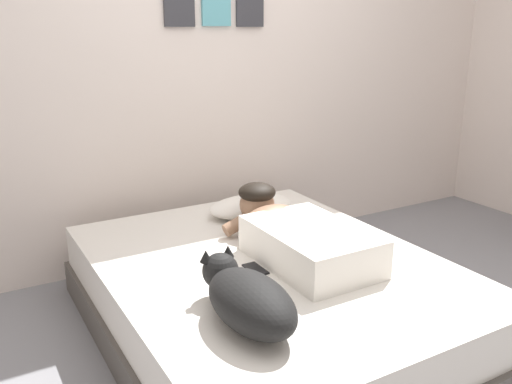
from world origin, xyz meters
The scene contains 8 objects.
ground_plane centered at (0.00, 0.00, 0.00)m, with size 13.39×13.39×0.00m, color gray.
back_wall centered at (0.00, 1.38, 1.25)m, with size 4.69×0.12×2.50m.
bed centered at (-0.29, 0.21, 0.19)m, with size 1.54×1.96×0.39m.
pillow centered at (-0.04, 0.83, 0.45)m, with size 0.52×0.32×0.11m, color white.
person_lying centered at (-0.14, 0.22, 0.50)m, with size 0.43×0.92×0.27m.
dog centered at (-0.66, -0.23, 0.49)m, with size 0.26×0.57×0.21m.
coffee_cup centered at (-0.22, 0.56, 0.43)m, with size 0.13×0.09×0.07m.
cell_phone centered at (-0.40, 0.15, 0.39)m, with size 0.07×0.14×0.01m, color black.
Camera 1 is at (-1.54, -1.83, 1.46)m, focal length 38.24 mm.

